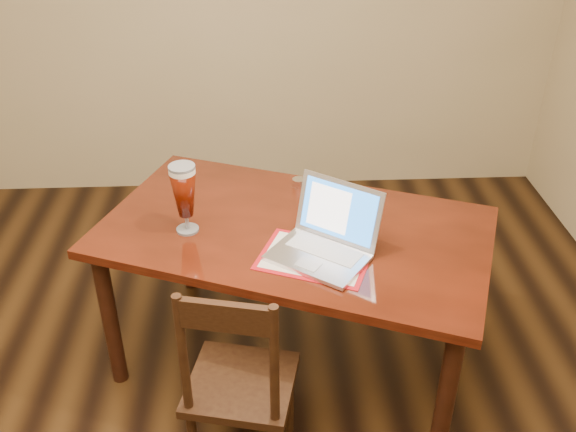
{
  "coord_description": "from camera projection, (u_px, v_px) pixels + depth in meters",
  "views": [
    {
      "loc": [
        0.32,
        -1.52,
        2.2
      ],
      "look_at": [
        0.42,
        0.62,
        0.88
      ],
      "focal_mm": 40.0,
      "sensor_mm": 36.0,
      "label": 1
    }
  ],
  "objects": [
    {
      "name": "room_shell",
      "position": [
        121.0,
        40.0,
        1.51
      ],
      "size": [
        4.51,
        5.01,
        2.71
      ],
      "color": "tan",
      "rests_on": "ground"
    },
    {
      "name": "dining_chair",
      "position": [
        239.0,
        384.0,
        2.36
      ],
      "size": [
        0.46,
        0.45,
        0.92
      ],
      "rotation": [
        0.0,
        0.0,
        -0.22
      ],
      "color": "#331D0E",
      "rests_on": "ground"
    },
    {
      "name": "dining_table",
      "position": [
        292.0,
        244.0,
        2.72
      ],
      "size": [
        1.82,
        1.43,
        1.05
      ],
      "rotation": [
        0.0,
        0.0,
        -0.38
      ],
      "color": "#52180B",
      "rests_on": "ground"
    }
  ]
}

